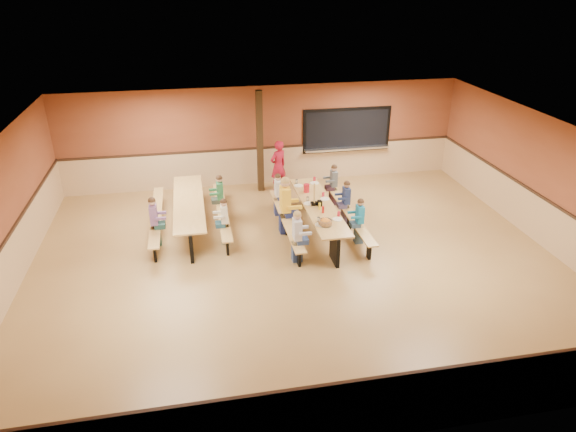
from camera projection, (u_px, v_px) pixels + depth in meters
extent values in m
plane|color=olive|center=(297.00, 262.00, 11.71)|extent=(12.00, 12.00, 0.00)
cube|color=brown|center=(264.00, 136.00, 15.47)|extent=(12.00, 0.04, 3.00)
cube|color=brown|center=(378.00, 359.00, 6.63)|extent=(12.00, 0.04, 3.00)
cube|color=brown|center=(547.00, 183.00, 12.08)|extent=(0.04, 10.00, 3.00)
cube|color=white|center=(298.00, 135.00, 10.40)|extent=(12.00, 10.00, 0.04)
cube|color=black|center=(347.00, 130.00, 15.87)|extent=(2.60, 0.06, 1.20)
cube|color=silver|center=(347.00, 148.00, 16.04)|extent=(2.70, 0.28, 0.06)
cube|color=black|center=(260.00, 142.00, 14.91)|extent=(0.18, 0.18, 3.00)
cube|color=tan|center=(319.00, 205.00, 12.80)|extent=(0.75, 3.60, 0.04)
cube|color=black|center=(335.00, 248.00, 11.59)|extent=(0.08, 0.60, 0.70)
cube|color=black|center=(305.00, 195.00, 14.33)|extent=(0.08, 0.60, 0.70)
cube|color=tan|center=(286.00, 218.00, 12.79)|extent=(0.26, 3.60, 0.04)
cube|color=black|center=(286.00, 227.00, 12.88)|extent=(0.06, 0.18, 0.41)
cube|color=tan|center=(350.00, 213.00, 13.07)|extent=(0.26, 3.60, 0.04)
cube|color=black|center=(349.00, 221.00, 13.16)|extent=(0.06, 0.18, 0.41)
cube|color=tan|center=(189.00, 202.00, 12.98)|extent=(0.75, 3.60, 0.04)
cube|color=black|center=(191.00, 244.00, 11.77)|extent=(0.08, 0.60, 0.70)
cube|color=black|center=(189.00, 192.00, 14.51)|extent=(0.08, 0.60, 0.70)
cube|color=tan|center=(156.00, 215.00, 12.97)|extent=(0.26, 3.60, 0.04)
cube|color=black|center=(157.00, 223.00, 13.06)|extent=(0.06, 0.18, 0.41)
cube|color=tan|center=(222.00, 210.00, 13.25)|extent=(0.26, 3.60, 0.04)
cube|color=black|center=(222.00, 218.00, 13.34)|extent=(0.06, 0.18, 0.41)
imported|color=#A61228|center=(278.00, 166.00, 15.16)|extent=(0.68, 0.61, 1.56)
cylinder|color=red|center=(307.00, 188.00, 13.47)|extent=(0.16, 0.16, 0.22)
cube|color=black|center=(320.00, 203.00, 12.71)|extent=(0.10, 0.14, 0.13)
cylinder|color=yellow|center=(320.00, 206.00, 12.51)|extent=(0.06, 0.06, 0.17)
cylinder|color=#B2140F|center=(323.00, 210.00, 12.33)|extent=(0.06, 0.06, 0.17)
cube|color=black|center=(314.00, 204.00, 12.78)|extent=(0.16, 0.16, 0.06)
cube|color=tan|center=(314.00, 193.00, 12.66)|extent=(0.02, 0.09, 0.50)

